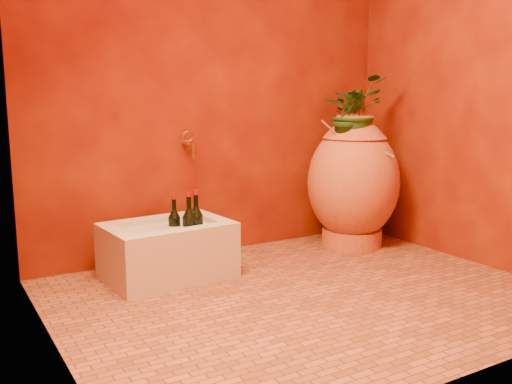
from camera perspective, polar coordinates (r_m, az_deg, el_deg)
floor at (r=3.03m, az=5.01°, el=-10.26°), size 2.50×2.50×0.00m
wall_back at (r=3.71m, az=-3.94°, el=13.11°), size 2.50×0.02×2.50m
wall_left at (r=2.35m, az=-20.97°, el=14.27°), size 0.02×2.00×2.50m
wall_right at (r=3.72m, az=21.57°, el=12.43°), size 0.02×2.00×2.50m
amphora at (r=3.93m, az=9.70°, el=1.03°), size 0.79×0.79×0.89m
stone_basin at (r=3.30m, az=-8.82°, el=-5.89°), size 0.72×0.51×0.32m
wine_bottle_a at (r=3.24m, az=-5.98°, el=-3.53°), size 0.08×0.08×0.33m
wine_bottle_b at (r=3.22m, az=-6.68°, el=-3.65°), size 0.08×0.08×0.32m
wine_bottle_c at (r=3.28m, az=-8.15°, el=-3.58°), size 0.07×0.07×0.30m
wall_tap at (r=3.54m, az=-6.72°, el=4.83°), size 0.07×0.15×0.17m
plant_main at (r=3.87m, az=9.73°, el=7.96°), size 0.51×0.47×0.47m
plant_side at (r=3.79m, az=9.26°, el=7.34°), size 0.27×0.26×0.38m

